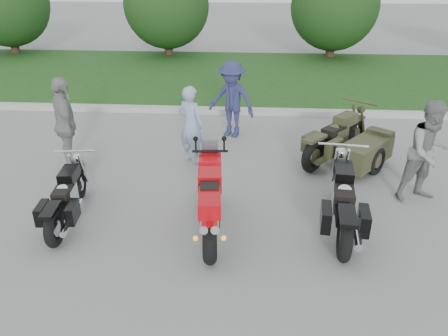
# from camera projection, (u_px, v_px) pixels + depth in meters

# --- Properties ---
(ground) EXTENTS (80.00, 80.00, 0.00)m
(ground) POSITION_uv_depth(u_px,v_px,m) (203.00, 233.00, 7.03)
(ground) COLOR gray
(ground) RESTS_ON ground
(curb) EXTENTS (60.00, 0.30, 0.15)m
(curb) POSITION_uv_depth(u_px,v_px,m) (226.00, 111.00, 12.39)
(curb) COLOR #B1AEA7
(curb) RESTS_ON ground
(grass_strip) EXTENTS (60.00, 8.00, 0.14)m
(grass_strip) POSITION_uv_depth(u_px,v_px,m) (233.00, 76.00, 16.12)
(grass_strip) COLOR #306322
(grass_strip) RESTS_ON ground
(tree_far_left) EXTENTS (3.60, 3.60, 4.00)m
(tree_far_left) POSITION_uv_depth(u_px,v_px,m) (6.00, 4.00, 18.81)
(tree_far_left) COLOR #3F2B1C
(tree_far_left) RESTS_ON ground
(tree_mid_left) EXTENTS (3.60, 3.60, 4.00)m
(tree_mid_left) POSITION_uv_depth(u_px,v_px,m) (167.00, 5.00, 18.38)
(tree_mid_left) COLOR #3F2B1C
(tree_mid_left) RESTS_ON ground
(tree_mid_right) EXTENTS (3.60, 3.60, 4.00)m
(tree_mid_right) POSITION_uv_depth(u_px,v_px,m) (335.00, 6.00, 17.96)
(tree_mid_right) COLOR #3F2B1C
(tree_mid_right) RESTS_ON ground
(sportbike_red) EXTENTS (0.49, 2.22, 1.05)m
(sportbike_red) POSITION_uv_depth(u_px,v_px,m) (210.00, 199.00, 6.77)
(sportbike_red) COLOR black
(sportbike_red) RESTS_ON ground
(cruiser_left) EXTENTS (0.46, 2.07, 0.80)m
(cruiser_left) POSITION_uv_depth(u_px,v_px,m) (66.00, 201.00, 7.15)
(cruiser_left) COLOR black
(cruiser_left) RESTS_ON ground
(cruiser_right) EXTENTS (0.51, 2.43, 0.94)m
(cruiser_right) POSITION_uv_depth(u_px,v_px,m) (343.00, 204.00, 6.90)
(cruiser_right) COLOR black
(cruiser_right) RESTS_ON ground
(cruiser_sidecar) EXTENTS (2.03, 2.25, 0.95)m
(cruiser_sidecar) POSITION_uv_depth(u_px,v_px,m) (352.00, 147.00, 9.08)
(cruiser_sidecar) COLOR black
(cruiser_sidecar) RESTS_ON ground
(person_stripe) EXTENTS (0.73, 0.66, 1.68)m
(person_stripe) POSITION_uv_depth(u_px,v_px,m) (191.00, 125.00, 9.11)
(person_stripe) COLOR #8EA3C1
(person_stripe) RESTS_ON ground
(person_grey) EXTENTS (1.08, 0.95, 1.86)m
(person_grey) POSITION_uv_depth(u_px,v_px,m) (429.00, 152.00, 7.64)
(person_grey) COLOR gray
(person_grey) RESTS_ON ground
(person_denim) EXTENTS (1.37, 1.13, 1.85)m
(person_denim) POSITION_uv_depth(u_px,v_px,m) (232.00, 100.00, 10.47)
(person_denim) COLOR navy
(person_denim) RESTS_ON ground
(person_back) EXTENTS (0.97, 1.23, 1.94)m
(person_back) POSITION_uv_depth(u_px,v_px,m) (66.00, 125.00, 8.75)
(person_back) COLOR gray
(person_back) RESTS_ON ground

